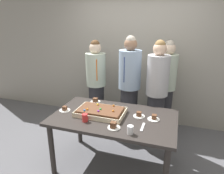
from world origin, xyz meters
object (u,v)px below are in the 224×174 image
(plated_slice_far_right, at_px, (65,109))
(drink_cup_middle, at_px, (85,118))
(sheet_cake, at_px, (101,112))
(cake_server_utensil, at_px, (143,127))
(party_table, at_px, (114,123))
(plated_slice_near_left, at_px, (95,101))
(person_far_right_suit, at_px, (166,86))
(plated_slice_center_front, at_px, (114,126))
(drink_cup_nearest, at_px, (130,130))
(plated_slice_far_left, at_px, (154,118))
(person_serving_front, at_px, (96,83))
(person_green_shirt_behind, at_px, (157,93))
(person_striped_tie_right, at_px, (129,88))
(plated_slice_near_right, at_px, (139,115))

(plated_slice_far_right, xyz_separation_m, drink_cup_middle, (0.40, -0.19, 0.03))
(sheet_cake, relative_size, drink_cup_middle, 6.41)
(sheet_cake, distance_m, cake_server_utensil, 0.62)
(party_table, distance_m, plated_slice_near_left, 0.56)
(person_far_right_suit, bearing_deg, plated_slice_center_front, 14.31)
(drink_cup_nearest, bearing_deg, person_far_right_suit, 80.39)
(plated_slice_far_left, height_order, person_serving_front, person_serving_front)
(plated_slice_far_right, height_order, drink_cup_middle, drink_cup_middle)
(person_green_shirt_behind, bearing_deg, drink_cup_middle, 3.26)
(drink_cup_nearest, bearing_deg, plated_slice_center_front, 164.68)
(drink_cup_middle, relative_size, person_green_shirt_behind, 0.06)
(drink_cup_middle, xyz_separation_m, cake_server_utensil, (0.71, 0.08, -0.05))
(person_striped_tie_right, bearing_deg, person_green_shirt_behind, 94.10)
(drink_cup_middle, height_order, person_striped_tie_right, person_striped_tie_right)
(plated_slice_far_left, distance_m, person_serving_front, 1.55)
(cake_server_utensil, bearing_deg, person_green_shirt_behind, 87.26)
(drink_cup_middle, distance_m, person_green_shirt_behind, 1.28)
(party_table, distance_m, plated_slice_far_right, 0.71)
(party_table, bearing_deg, sheet_cake, 178.83)
(sheet_cake, relative_size, person_serving_front, 0.39)
(party_table, xyz_separation_m, plated_slice_far_right, (-0.70, -0.06, 0.12))
(plated_slice_near_right, bearing_deg, plated_slice_near_left, 159.97)
(plated_slice_near_left, distance_m, plated_slice_near_right, 0.78)
(plated_slice_near_left, height_order, cake_server_utensil, plated_slice_near_left)
(sheet_cake, bearing_deg, drink_cup_nearest, -35.85)
(plated_slice_near_left, bearing_deg, plated_slice_center_front, -52.24)
(cake_server_utensil, xyz_separation_m, person_striped_tie_right, (-0.41, 1.01, 0.12))
(sheet_cake, bearing_deg, person_striped_tie_right, 77.73)
(party_table, height_order, person_striped_tie_right, person_striped_tie_right)
(plated_slice_far_left, bearing_deg, person_striped_tie_right, 123.39)
(drink_cup_nearest, bearing_deg, cake_server_utensil, 60.23)
(plated_slice_near_left, xyz_separation_m, person_striped_tie_right, (0.41, 0.49, 0.10))
(plated_slice_center_front, xyz_separation_m, person_far_right_suit, (0.48, 1.51, 0.06))
(person_striped_tie_right, bearing_deg, plated_slice_far_left, 45.65)
(sheet_cake, relative_size, plated_slice_far_right, 4.27)
(plated_slice_near_right, xyz_separation_m, person_serving_front, (-1.01, 0.96, 0.04))
(party_table, distance_m, drink_cup_middle, 0.41)
(plated_slice_near_right, bearing_deg, person_green_shirt_behind, 78.40)
(person_green_shirt_behind, bearing_deg, cake_server_utensil, 36.77)
(drink_cup_nearest, bearing_deg, person_striped_tie_right, 104.34)
(plated_slice_center_front, bearing_deg, person_striped_tie_right, 94.70)
(plated_slice_center_front, bearing_deg, plated_slice_far_right, 163.34)
(plated_slice_center_front, distance_m, person_far_right_suit, 1.59)
(plated_slice_center_front, relative_size, person_serving_front, 0.09)
(plated_slice_near_left, xyz_separation_m, cake_server_utensil, (0.83, -0.52, -0.02))
(person_striped_tie_right, bearing_deg, plated_slice_near_left, -27.93)
(plated_slice_far_left, bearing_deg, sheet_cake, -174.37)
(plated_slice_near_left, bearing_deg, cake_server_utensil, -32.44)
(sheet_cake, bearing_deg, plated_slice_center_front, -46.84)
(drink_cup_nearest, height_order, cake_server_utensil, drink_cup_nearest)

